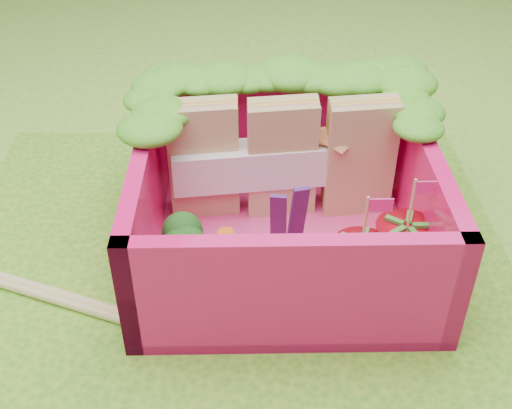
{
  "coord_description": "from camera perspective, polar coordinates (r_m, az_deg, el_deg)",
  "views": [
    {
      "loc": [
        0.09,
        -2.12,
        2.0
      ],
      "look_at": [
        0.13,
        0.2,
        0.28
      ],
      "focal_mm": 45.0,
      "sensor_mm": 36.0,
      "label": 1
    }
  ],
  "objects": [
    {
      "name": "ground",
      "position": [
        2.92,
        -2.48,
        -6.82
      ],
      "size": [
        14.0,
        14.0,
        0.0
      ],
      "primitive_type": "plane",
      "color": "#78AF31",
      "rests_on": "ground"
    },
    {
      "name": "placemat",
      "position": [
        2.91,
        -2.49,
        -6.6
      ],
      "size": [
        2.6,
        2.6,
        0.03
      ],
      "primitive_type": "cube",
      "color": "#539F24",
      "rests_on": "ground"
    },
    {
      "name": "bento_floor",
      "position": [
        3.03,
        2.44,
        -3.4
      ],
      "size": [
        1.3,
        1.3,
        0.05
      ],
      "primitive_type": "cube",
      "color": "#EF3D86",
      "rests_on": "placemat"
    },
    {
      "name": "bento_box",
      "position": [
        2.88,
        2.56,
        0.43
      ],
      "size": [
        1.3,
        1.3,
        0.55
      ],
      "color": "#FF156C",
      "rests_on": "placemat"
    },
    {
      "name": "lettuce_ruffle",
      "position": [
        3.14,
        2.23,
        10.71
      ],
      "size": [
        1.43,
        0.83,
        0.11
      ],
      "color": "#328C19",
      "rests_on": "bento_box"
    },
    {
      "name": "sandwich_stack",
      "position": [
        3.06,
        2.45,
        4.11
      ],
      "size": [
        1.08,
        0.29,
        0.58
      ],
      "color": "tan",
      "rests_on": "bento_floor"
    },
    {
      "name": "broccoli",
      "position": [
        2.68,
        -6.79,
        -4.08
      ],
      "size": [
        0.31,
        0.31,
        0.27
      ],
      "color": "#6B9849",
      "rests_on": "bento_floor"
    },
    {
      "name": "carrot_sticks",
      "position": [
        2.69,
        -2.96,
        -5.01
      ],
      "size": [
        0.1,
        0.1,
        0.28
      ],
      "color": "orange",
      "rests_on": "bento_floor"
    },
    {
      "name": "purple_wedges",
      "position": [
        2.81,
        2.86,
        -1.54
      ],
      "size": [
        0.16,
        0.08,
        0.38
      ],
      "color": "#421A5C",
      "rests_on": "bento_floor"
    },
    {
      "name": "strawberry_left",
      "position": [
        2.7,
        9.19,
        -5.49
      ],
      "size": [
        0.25,
        0.25,
        0.49
      ],
      "color": "red",
      "rests_on": "bento_floor"
    },
    {
      "name": "strawberry_right",
      "position": [
        2.81,
        12.96,
        -4.0
      ],
      "size": [
        0.26,
        0.26,
        0.5
      ],
      "color": "red",
      "rests_on": "bento_floor"
    },
    {
      "name": "snap_peas",
      "position": [
        2.87,
        10.51,
        -5.63
      ],
      "size": [
        0.64,
        0.48,
        0.05
      ],
      "color": "#57B338",
      "rests_on": "bento_floor"
    }
  ]
}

